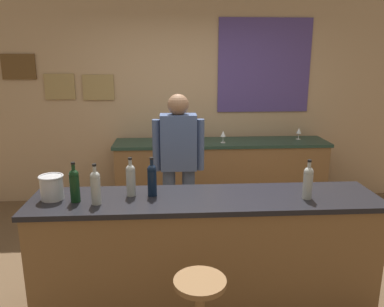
# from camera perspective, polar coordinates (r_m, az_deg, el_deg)

# --- Properties ---
(ground_plane) EXTENTS (10.00, 10.00, 0.00)m
(ground_plane) POSITION_cam_1_polar(r_m,az_deg,el_deg) (3.71, 1.33, -17.69)
(ground_plane) COLOR brown
(back_wall) EXTENTS (6.00, 0.09, 2.80)m
(back_wall) POSITION_cam_1_polar(r_m,az_deg,el_deg) (5.20, -0.29, 8.26)
(back_wall) COLOR tan
(back_wall) RESTS_ON ground_plane
(bar_counter) EXTENTS (2.69, 0.60, 0.92)m
(bar_counter) POSITION_cam_1_polar(r_m,az_deg,el_deg) (3.14, 2.01, -14.41)
(bar_counter) COLOR brown
(bar_counter) RESTS_ON ground_plane
(side_counter) EXTENTS (2.77, 0.56, 0.90)m
(side_counter) POSITION_cam_1_polar(r_m,az_deg,el_deg) (5.06, 4.33, -3.11)
(side_counter) COLOR brown
(side_counter) RESTS_ON ground_plane
(bartender) EXTENTS (0.52, 0.21, 1.62)m
(bartender) POSITION_cam_1_polar(r_m,az_deg,el_deg) (3.84, -2.03, -1.24)
(bartender) COLOR #384766
(bartender) RESTS_ON ground_plane
(wine_bottle_a) EXTENTS (0.07, 0.07, 0.31)m
(wine_bottle_a) POSITION_cam_1_polar(r_m,az_deg,el_deg) (2.94, -17.26, -4.44)
(wine_bottle_a) COLOR black
(wine_bottle_a) RESTS_ON bar_counter
(wine_bottle_b) EXTENTS (0.07, 0.07, 0.31)m
(wine_bottle_b) POSITION_cam_1_polar(r_m,az_deg,el_deg) (2.85, -14.30, -4.81)
(wine_bottle_b) COLOR #999E99
(wine_bottle_b) RESTS_ON bar_counter
(wine_bottle_c) EXTENTS (0.07, 0.07, 0.31)m
(wine_bottle_c) POSITION_cam_1_polar(r_m,az_deg,el_deg) (2.96, -9.20, -3.79)
(wine_bottle_c) COLOR #999E99
(wine_bottle_c) RESTS_ON bar_counter
(wine_bottle_d) EXTENTS (0.07, 0.07, 0.31)m
(wine_bottle_d) POSITION_cam_1_polar(r_m,az_deg,el_deg) (2.94, -6.04, -3.80)
(wine_bottle_d) COLOR black
(wine_bottle_d) RESTS_ON bar_counter
(wine_bottle_e) EXTENTS (0.07, 0.07, 0.31)m
(wine_bottle_e) POSITION_cam_1_polar(r_m,az_deg,el_deg) (3.00, 17.05, -4.05)
(wine_bottle_e) COLOR #999E99
(wine_bottle_e) RESTS_ON bar_counter
(ice_bucket) EXTENTS (0.19, 0.19, 0.19)m
(ice_bucket) POSITION_cam_1_polar(r_m,az_deg,el_deg) (3.06, -20.35, -4.71)
(ice_bucket) COLOR #B7BABF
(ice_bucket) RESTS_ON bar_counter
(wine_glass_a) EXTENTS (0.07, 0.07, 0.16)m
(wine_glass_a) POSITION_cam_1_polar(r_m,az_deg,el_deg) (4.85, -1.09, 2.96)
(wine_glass_a) COLOR silver
(wine_glass_a) RESTS_ON side_counter
(wine_glass_b) EXTENTS (0.07, 0.07, 0.16)m
(wine_glass_b) POSITION_cam_1_polar(r_m,az_deg,el_deg) (4.85, 4.70, 2.92)
(wine_glass_b) COLOR silver
(wine_glass_b) RESTS_ON side_counter
(wine_glass_c) EXTENTS (0.07, 0.07, 0.16)m
(wine_glass_c) POSITION_cam_1_polar(r_m,az_deg,el_deg) (5.23, 15.78, 3.27)
(wine_glass_c) COLOR silver
(wine_glass_c) RESTS_ON side_counter
(coffee_mug) EXTENTS (0.12, 0.08, 0.09)m
(coffee_mug) POSITION_cam_1_polar(r_m,az_deg,el_deg) (4.92, 0.66, 2.38)
(coffee_mug) COLOR silver
(coffee_mug) RESTS_ON side_counter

